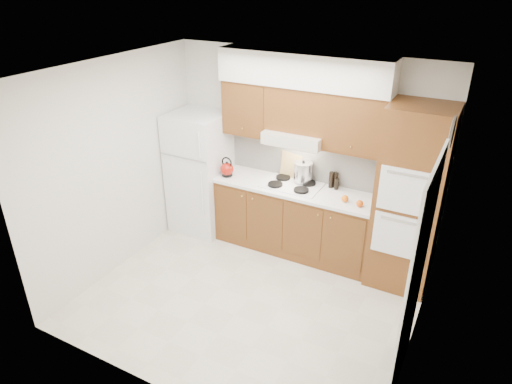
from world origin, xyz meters
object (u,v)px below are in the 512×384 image
stock_pot (303,172)px  oven_cabinet (409,200)px  fridge (200,173)px  kettle (227,169)px

stock_pot → oven_cabinet: bearing=-7.4°
oven_cabinet → fridge: bearing=-179.3°
kettle → oven_cabinet: bearing=-16.0°
stock_pot → kettle: bearing=-164.0°
fridge → stock_pot: fridge is taller
oven_cabinet → kettle: bearing=-177.5°
fridge → stock_pot: 1.50m
oven_cabinet → stock_pot: bearing=172.6°
kettle → stock_pot: size_ratio=0.73×
oven_cabinet → stock_pot: oven_cabinet is taller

